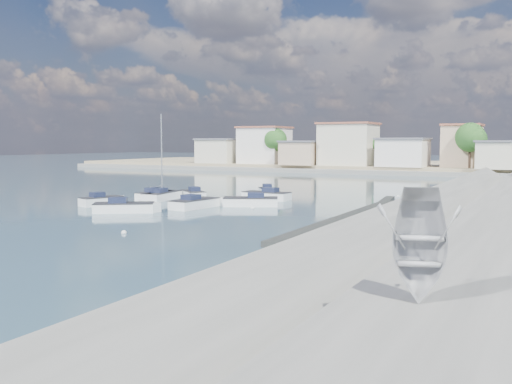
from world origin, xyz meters
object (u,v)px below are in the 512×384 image
overturned_dinghy (418,292)px  motorboat_a (197,204)px  motorboat_c (264,196)px  motorboat_g (268,192)px  motorboat_d (248,202)px  motorboat_f (193,195)px  motorboat_h (127,208)px  sailboat (163,196)px  motorboat_b (103,201)px  motorboat_e (157,196)px

overturned_dinghy → motorboat_a: bearing=116.6°
motorboat_c → motorboat_g: bearing=111.0°
motorboat_d → motorboat_f: same height
motorboat_c → motorboat_f: bearing=-162.7°
motorboat_c → overturned_dinghy: overturned_dinghy is taller
motorboat_a → overturned_dinghy: overturned_dinghy is taller
motorboat_h → motorboat_a: bearing=58.8°
sailboat → motorboat_h: bearing=-69.5°
motorboat_d → motorboat_h: size_ratio=1.06×
motorboat_b → sailboat: 7.12m
sailboat → overturned_dinghy: sailboat is taller
motorboat_e → motorboat_h: bearing=-65.4°
motorboat_c → motorboat_d: 6.24m
motorboat_c → motorboat_f: size_ratio=1.33×
motorboat_b → motorboat_f: 10.19m
motorboat_b → motorboat_h: bearing=-29.9°
motorboat_d → motorboat_g: 10.52m
motorboat_b → motorboat_h: size_ratio=0.86×
motorboat_e → sailboat: (0.82, 0.05, 0.04)m
motorboat_d → sailboat: 10.60m
motorboat_f → overturned_dinghy: (30.69, -35.41, 1.71)m
motorboat_b → motorboat_e: (1.00, 6.83, 0.00)m
motorboat_f → motorboat_g: 8.53m
motorboat_g → sailboat: sailboat is taller
motorboat_e → motorboat_f: 3.80m
motorboat_d → motorboat_b: bearing=-155.4°
motorboat_b → motorboat_h: (5.60, -3.21, 0.00)m
motorboat_g → overturned_dinghy: bearing=-59.1°
motorboat_c → motorboat_f: 7.64m
motorboat_a → overturned_dinghy: size_ratio=1.85×
motorboat_c → sailboat: bearing=-152.0°
motorboat_a → motorboat_d: same height
motorboat_c → overturned_dinghy: (23.41, -37.68, 1.71)m
motorboat_g → sailboat: 11.73m
motorboat_a → motorboat_h: 6.44m
motorboat_d → motorboat_e: (-11.35, 1.16, 0.00)m
motorboat_a → overturned_dinghy: bearing=-47.9°
motorboat_b → motorboat_g: 18.40m
motorboat_g → motorboat_b: bearing=-121.0°
motorboat_a → sailboat: bearing=147.2°
motorboat_a → sailboat: sailboat is taller
motorboat_e → overturned_dinghy: overturned_dinghy is taller
motorboat_b → motorboat_g: size_ratio=1.13×
motorboat_g → motorboat_h: size_ratio=0.76×
motorboat_h → motorboat_c: bearing=70.1°
motorboat_a → motorboat_g: (0.53, 13.49, 0.00)m
motorboat_c → overturned_dinghy: size_ratio=1.81×
motorboat_d → motorboat_e: same height
motorboat_b → motorboat_c: 16.11m
motorboat_a → motorboat_b: (-8.94, -2.29, -0.00)m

